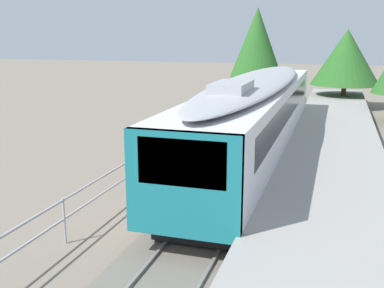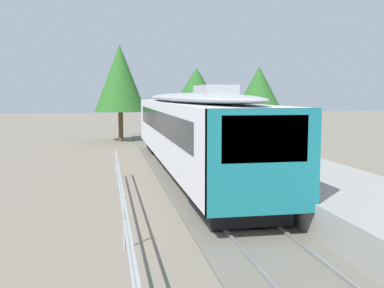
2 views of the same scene
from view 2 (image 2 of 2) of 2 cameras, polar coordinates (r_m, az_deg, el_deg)
name	(u,v)px [view 2 (image 2 of 2)]	position (r m, az deg, el deg)	size (l,w,h in m)	color
ground_plane	(135,235)	(11.88, -7.15, -11.29)	(160.00, 160.00, 0.00)	slate
track_rails	(248,228)	(12.40, 7.06, -10.37)	(3.20, 60.00, 0.14)	#6B665B
commuter_train	(189,126)	(20.49, -0.35, 2.25)	(2.82, 20.23, 3.74)	silver
station_platform	(360,207)	(13.61, 20.35, -7.40)	(3.90, 60.00, 0.90)	#999691
tree_behind_carpark	(259,93)	(33.39, 8.38, 6.40)	(3.97, 3.97, 5.60)	brown
tree_behind_station_far	(196,93)	(38.00, 0.56, 6.47)	(5.03, 5.03, 5.79)	brown
tree_distant_left	(120,78)	(35.19, -9.01, 8.14)	(3.87, 3.87, 7.33)	brown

